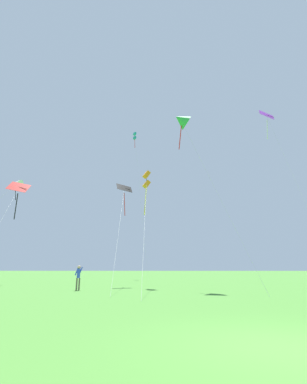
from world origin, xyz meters
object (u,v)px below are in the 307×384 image
kite_green_small (181,120)px  kite_orange_box (146,181)px  kite_red_high (17,194)px  kite_purple_streamer (268,121)px  kite_black_large (124,193)px  kite_teal_box (135,137)px  person_near_tree (78,275)px  kite_white_distant (16,184)px

kite_green_small → kite_orange_box: bearing=152.9°
kite_red_high → kite_purple_streamer: bearing=4.8°
kite_red_high → kite_black_large: 12.62m
kite_orange_box → kite_teal_box: bearing=99.1°
kite_red_high → kite_orange_box: (14.38, -4.40, -0.10)m
kite_green_small → kite_teal_box: kite_teal_box is taller
kite_green_small → kite_orange_box: 6.36m
kite_purple_streamer → kite_red_high: bearing=-175.2°
kite_black_large → kite_red_high: bearing=165.3°
person_near_tree → kite_green_small: bearing=19.9°
kite_orange_box → kite_purple_streamer: bearing=25.3°
kite_red_high → kite_white_distant: (-2.05, 3.13, 2.05)m
kite_white_distant → person_near_tree: kite_white_distant is taller
kite_orange_box → kite_purple_streamer: kite_purple_streamer is taller
kite_green_small → person_near_tree: (-7.65, -2.78, -13.47)m
kite_black_large → person_near_tree: kite_black_large is taller
kite_green_small → person_near_tree: 15.73m
kite_red_high → kite_black_large: kite_red_high is taller
kite_red_high → kite_orange_box: size_ratio=1.02×
kite_white_distant → kite_purple_streamer: bearing=-1.4°
kite_white_distant → person_near_tree: size_ratio=7.35×
kite_white_distant → kite_black_large: bearing=-24.0°
kite_teal_box → kite_purple_streamer: (18.14, -16.68, -6.47)m
kite_white_distant → kite_teal_box: (12.66, 15.94, 13.93)m
kite_green_small → kite_white_distant: kite_green_small is taller
kite_green_small → kite_teal_box: size_ratio=0.58×
kite_white_distant → kite_black_large: kite_white_distant is taller
kite_black_large → person_near_tree: (-2.21, -5.64, -7.39)m
kite_red_high → kite_green_small: 19.32m
kite_white_distant → kite_teal_box: bearing=51.5°
kite_red_high → kite_white_distant: 4.27m
kite_green_small → kite_black_large: bearing=152.3°
kite_purple_streamer → kite_teal_box: bearing=137.4°
kite_red_high → kite_black_large: size_ratio=1.04×
kite_green_small → kite_black_large: size_ratio=1.36×
kite_orange_box → kite_teal_box: 28.70m
kite_white_distant → kite_teal_box: size_ratio=0.46×
kite_black_large → kite_orange_box: bearing=-28.7°
kite_teal_box → kite_green_small: bearing=-74.4°
kite_red_high → kite_green_small: size_ratio=0.76×
kite_orange_box → kite_purple_streamer: 18.58m
kite_white_distant → kite_orange_box: 18.20m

